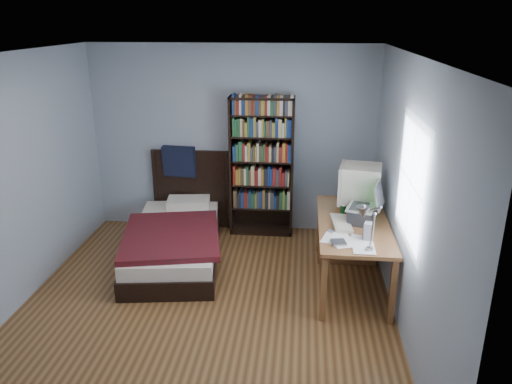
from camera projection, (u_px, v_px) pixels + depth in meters
room at (205, 192)px, 4.70m from camera, size 4.20×4.24×2.50m
desk at (348, 231)px, 5.88m from camera, size 0.75×1.64×0.73m
crt_monitor at (359, 184)px, 5.63m from camera, size 0.52×0.48×0.52m
laptop at (363, 212)px, 5.29m from camera, size 0.45×0.43×0.44m
desk_lamp at (365, 216)px, 4.18m from camera, size 0.24×0.52×0.62m
keyboard at (341, 223)px, 5.27m from camera, size 0.23×0.49×0.05m
speaker at (369, 231)px, 4.90m from camera, size 0.11×0.11×0.18m
soda_can at (343, 210)px, 5.53m from camera, size 0.06×0.06×0.11m
mouse at (350, 211)px, 5.61m from camera, size 0.06×0.10×0.03m
phone_silver at (331, 231)px, 5.09m from camera, size 0.09×0.10×0.02m
phone_grey at (333, 241)px, 4.88m from camera, size 0.05×0.08×0.02m
external_drive at (339, 243)px, 4.82m from camera, size 0.16×0.16×0.03m
bookshelf at (262, 167)px, 6.59m from camera, size 0.84×0.30×1.86m
bed at (177, 236)px, 6.15m from camera, size 1.34×2.17×1.16m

